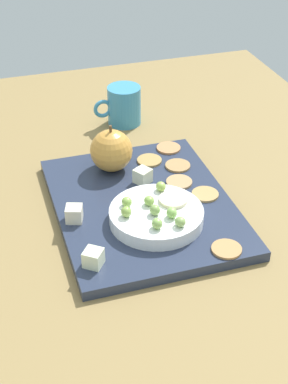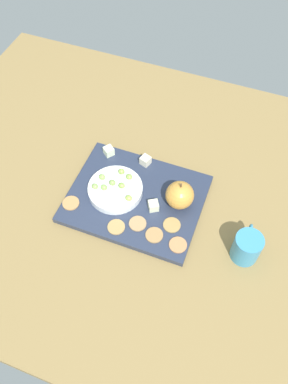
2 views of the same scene
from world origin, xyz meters
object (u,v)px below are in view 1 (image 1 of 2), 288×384
object	(u,v)px
grape_4	(180,222)
grape_6	(155,210)
apple_whole	(111,151)
grape_7	(126,212)
grape_2	(149,201)
grape_3	(157,224)
grape_5	(172,213)
cup	(124,105)
cracker_3	(227,249)
cracker_2	(169,148)
cracker_5	(149,160)
apple_slice_0	(173,200)
cheese_cube_1	(143,176)
cracker_4	(179,182)
serving_dish	(156,216)
cracker_1	(178,166)
grape_1	(161,186)
platter	(143,206)
cheese_cube_2	(93,258)
cracker_0	(205,194)
cheese_cube_0	(74,214)
grape_0	(125,201)

from	to	relation	value
grape_4	grape_6	size ratio (longest dim) A/B	1.00
apple_whole	grape_7	world-z (taller)	apple_whole
grape_2	grape_3	size ratio (longest dim) A/B	1.00
grape_5	cup	distance (cm)	40.25
cracker_3	grape_4	world-z (taller)	grape_4
grape_6	cracker_2	bearing A→B (deg)	155.59
cracker_5	apple_slice_0	distance (cm)	16.74
cheese_cube_1	cup	size ratio (longest dim) A/B	0.25
cracker_4	cracker_5	world-z (taller)	same
grape_6	serving_dish	bearing A→B (deg)	149.88
cracker_2	grape_5	bearing A→B (deg)	-18.31
grape_7	cracker_5	bearing A→B (deg)	152.18
cracker_3	grape_5	size ratio (longest dim) A/B	2.54
cracker_1	grape_2	bearing A→B (deg)	-36.71
cracker_2	cracker_4	distance (cm)	12.04
cracker_5	grape_2	xyz separation A→B (cm)	(16.29, -5.26, 2.83)
cup	grape_6	bearing A→B (deg)	-8.42
cracker_2	grape_1	distance (cm)	17.96
grape_3	grape_7	bearing A→B (deg)	-139.73
grape_7	cup	bearing A→B (deg)	165.01
grape_5	platter	bearing A→B (deg)	-166.11
platter	cracker_5	bearing A→B (deg)	157.62
platter	grape_7	bearing A→B (deg)	-37.33
apple_whole	grape_5	xyz separation A→B (cm)	(20.04, 4.39, -0.73)
cracker_3	apple_slice_0	xyz separation A→B (cm)	(-11.37, -4.50, 2.36)
grape_3	grape_5	xyz separation A→B (cm)	(-1.92, 3.02, -0.00)
cheese_cube_2	cracker_0	distance (cm)	25.17
cheese_cube_2	cracker_5	distance (cm)	30.14
cracker_0	grape_6	size ratio (longest dim) A/B	2.54
cracker_3	apple_slice_0	world-z (taller)	apple_slice_0
grape_4	cup	size ratio (longest dim) A/B	0.18
grape_2	cracker_5	bearing A→B (deg)	162.11
cracker_1	cracker_4	world-z (taller)	same
cracker_4	grape_7	xyz separation A→B (cm)	(9.60, -12.35, 2.92)
platter	cracker_4	distance (cm)	8.64
serving_dish	cracker_1	world-z (taller)	serving_dish
grape_2	grape_7	bearing A→B (deg)	-66.65
grape_5	apple_whole	bearing A→B (deg)	-167.64
cracker_1	apple_slice_0	size ratio (longest dim) A/B	1.00
cheese_cube_1	cup	world-z (taller)	cup
apple_whole	cheese_cube_0	world-z (taller)	apple_whole
cracker_0	grape_0	size ratio (longest dim) A/B	2.54
grape_0	grape_2	bearing A→B (deg)	75.04
grape_1	grape_3	bearing A→B (deg)	-21.83
grape_5	cup	xyz separation A→B (cm)	(-40.09, 3.46, -0.78)
grape_5	cup	size ratio (longest dim) A/B	0.18
cheese_cube_2	cracker_4	size ratio (longest dim) A/B	0.56
grape_0	cracker_3	bearing A→B (deg)	44.03
apple_whole	grape_5	size ratio (longest dim) A/B	4.21
grape_0	grape_3	distance (cm)	7.71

